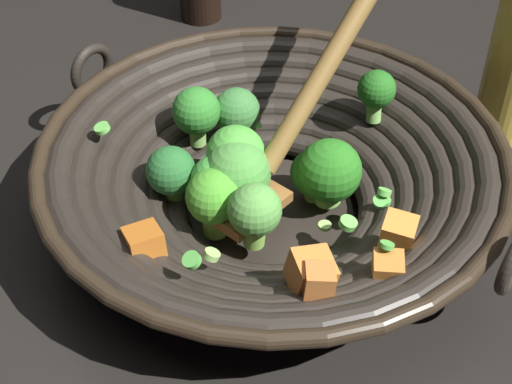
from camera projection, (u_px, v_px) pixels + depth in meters
name	position (u px, v px, depth m)	size (l,w,h in m)	color
ground_plane	(271.00, 218.00, 0.71)	(4.00, 4.00, 0.00)	black
wok	(271.00, 173.00, 0.67)	(0.45, 0.42, 0.26)	black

